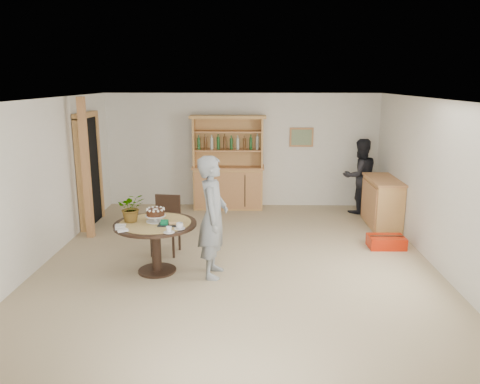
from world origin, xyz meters
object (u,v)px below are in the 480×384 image
object	(u,v)px
sideboard	(382,202)
teen_boy	(213,217)
adult_person	(360,176)
dining_chair	(167,221)
dining_table	(156,233)
hutch	(228,177)
red_suitcase	(386,242)

from	to	relation	value
sideboard	teen_boy	xyz separation A→B (m)	(-3.08, -2.44, 0.41)
sideboard	adult_person	distance (m)	1.02
teen_boy	adult_person	xyz separation A→B (m)	(2.84, 3.39, -0.09)
sideboard	dining_chair	bearing A→B (deg)	-158.85
dining_table	teen_boy	xyz separation A→B (m)	(0.85, -0.10, 0.28)
hutch	adult_person	world-z (taller)	hutch
adult_person	hutch	bearing A→B (deg)	-24.67
dining_chair	red_suitcase	bearing A→B (deg)	11.07
dining_table	teen_boy	world-z (taller)	teen_boy
dining_chair	red_suitcase	xyz separation A→B (m)	(3.68, 0.28, -0.43)
sideboard	dining_table	bearing A→B (deg)	-149.16
adult_person	red_suitcase	world-z (taller)	adult_person
hutch	red_suitcase	distance (m)	3.78
hutch	teen_boy	size ratio (longest dim) A/B	1.16
adult_person	red_suitcase	size ratio (longest dim) A/B	2.62
dining_table	teen_boy	distance (m)	0.90
sideboard	dining_chair	world-z (taller)	dining_chair
teen_boy	red_suitcase	xyz separation A→B (m)	(2.84, 1.21, -0.78)
hutch	adult_person	size ratio (longest dim) A/B	1.29
sideboard	adult_person	size ratio (longest dim) A/B	0.79
dining_table	sideboard	bearing A→B (deg)	30.84
dining_chair	teen_boy	world-z (taller)	teen_boy
dining_chair	adult_person	size ratio (longest dim) A/B	0.60
dining_chair	adult_person	bearing A→B (deg)	40.44
dining_table	adult_person	world-z (taller)	adult_person
hutch	red_suitcase	xyz separation A→B (m)	(2.80, -2.47, -0.59)
sideboard	red_suitcase	xyz separation A→B (m)	(-0.24, -1.23, -0.37)
sideboard	dining_chair	xyz separation A→B (m)	(-3.92, -1.52, 0.06)
dining_chair	red_suitcase	world-z (taller)	dining_chair
hutch	teen_boy	distance (m)	3.69
teen_boy	sideboard	bearing A→B (deg)	-48.23
dining_chair	teen_boy	size ratio (longest dim) A/B	0.54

